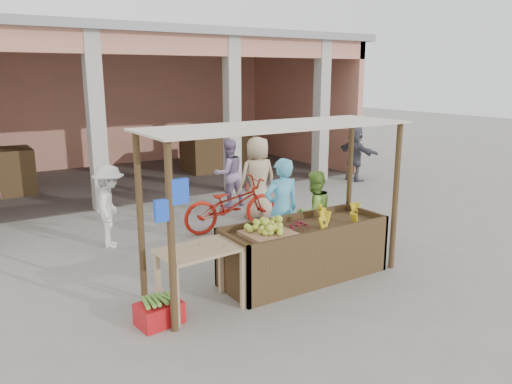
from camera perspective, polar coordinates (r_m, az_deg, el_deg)
ground at (r=7.62m, az=2.43°, el=-10.51°), size 60.00×60.00×0.00m
market_building at (r=15.18m, az=-17.40°, el=11.34°), size 14.40×6.40×4.20m
fruit_stall at (r=7.74m, az=5.51°, el=-6.96°), size 2.60×0.95×0.80m
stall_awning at (r=7.09m, az=2.21°, el=4.39°), size 4.09×1.35×2.39m
banana_heap at (r=8.01m, az=9.36°, el=-2.61°), size 1.10×0.60×0.20m
melon_tray at (r=7.19m, az=1.40°, el=-4.39°), size 0.70×0.60×0.19m
berry_heap at (r=7.53m, az=4.90°, el=-3.80°), size 0.41×0.34×0.13m
side_table at (r=6.66m, az=-6.43°, el=-7.57°), size 1.11×0.79×0.85m
papaya_pile at (r=6.57m, az=-6.49°, el=-5.57°), size 0.74×0.42×0.21m
red_crate at (r=6.58m, az=-11.00°, el=-13.46°), size 0.59×0.46×0.28m
plantain_bundle at (r=6.50m, az=-11.08°, el=-11.99°), size 0.45×0.32×0.09m
produce_sacks at (r=13.51m, az=-0.65°, el=1.54°), size 0.82×0.76×0.62m
vendor_blue at (r=8.36m, az=2.94°, el=-1.59°), size 0.75×0.59×1.85m
vendor_green at (r=8.73m, az=6.65°, el=-2.07°), size 0.76×0.46×1.54m
motorcycle at (r=9.98m, az=-2.80°, el=-1.33°), size 0.92×2.17×1.10m
shopper_a at (r=9.34m, az=-16.39°, el=-1.22°), size 0.87×1.17×1.63m
shopper_c at (r=10.68m, az=0.19°, el=2.08°), size 0.99×0.68×1.98m
shopper_d at (r=14.93m, az=11.26°, el=4.53°), size 0.67×1.59×1.71m
shopper_f at (r=11.74m, az=-3.16°, el=2.51°), size 0.85×0.49×1.75m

